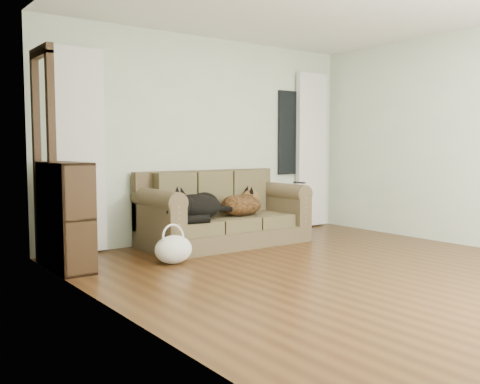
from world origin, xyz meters
TOP-DOWN VIEW (x-y plane):
  - floor at (0.00, 0.00)m, footprint 5.00×5.00m
  - wall_back at (0.00, 2.50)m, footprint 4.50×0.04m
  - wall_left at (-2.25, 0.00)m, footprint 0.04×5.00m
  - curtain_left at (-1.70, 2.42)m, footprint 0.55×0.08m
  - curtain_right at (1.80, 2.42)m, footprint 0.55×0.08m
  - window_pane at (1.45, 2.47)m, footprint 0.50×0.03m
  - door_casing at (-2.20, 2.05)m, footprint 0.07×0.60m
  - sofa at (-0.08, 1.97)m, footprint 2.02×0.87m
  - dog_black_lab at (-0.58, 1.90)m, footprint 0.80×0.62m
  - dog_shepherd at (0.15, 1.93)m, footprint 0.69×0.54m
  - tv_remote at (0.99, 1.79)m, footprint 0.06×0.18m
  - tote_bag at (-1.13, 1.38)m, footprint 0.46×0.38m
  - bookshelf at (-2.09, 1.79)m, footprint 0.41×0.87m

SIDE VIEW (x-z plane):
  - floor at x=0.00m, z-range 0.00..0.00m
  - tote_bag at x=-1.13m, z-range 0.01..0.31m
  - sofa at x=-0.08m, z-range 0.04..0.86m
  - dog_black_lab at x=-0.58m, z-range 0.32..0.64m
  - dog_shepherd at x=0.15m, z-range 0.35..0.63m
  - bookshelf at x=-2.09m, z-range -0.02..1.02m
  - tv_remote at x=0.99m, z-range 0.72..0.74m
  - door_casing at x=-2.20m, z-range 0.00..2.10m
  - curtain_left at x=-1.70m, z-range 0.02..2.27m
  - curtain_right at x=1.80m, z-range 0.02..2.27m
  - wall_back at x=0.00m, z-range 0.00..2.60m
  - wall_left at x=-2.25m, z-range 0.00..2.60m
  - window_pane at x=1.45m, z-range 0.80..2.00m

